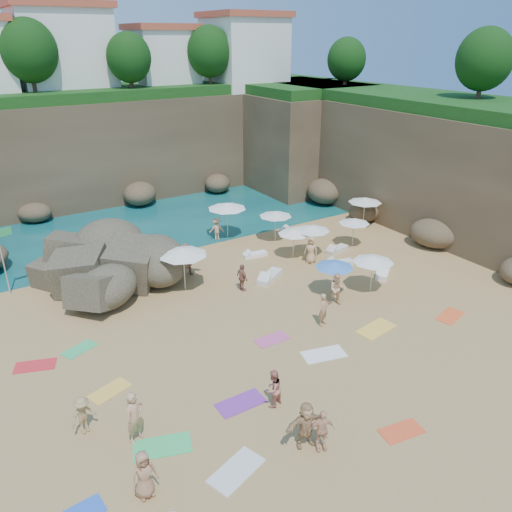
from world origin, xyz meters
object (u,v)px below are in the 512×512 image
person_stand_0 (135,417)px  rock_outcrop (118,284)px  person_stand_3 (242,278)px  lounger_0 (270,277)px  person_stand_1 (273,389)px  flag_pole (4,252)px  person_stand_2 (217,229)px  person_stand_5 (186,259)px  parasol_2 (227,206)px  parasol_0 (183,252)px  parasol_1 (313,228)px  person_stand_4 (311,250)px

person_stand_0 → rock_outcrop: bearing=51.0°
person_stand_3 → lounger_0: bearing=-83.4°
person_stand_1 → flag_pole: bearing=-84.1°
rock_outcrop → person_stand_0: bearing=-105.0°
flag_pole → person_stand_2: flag_pole is taller
flag_pole → person_stand_5: bearing=-18.4°
flag_pole → lounger_0: size_ratio=1.89×
person_stand_5 → flag_pole: bearing=175.5°
rock_outcrop → person_stand_0: (-3.13, -11.68, 0.97)m
parasol_2 → lounger_0: size_ratio=1.29×
parasol_0 → parasol_1: (8.59, -0.06, -0.39)m
rock_outcrop → person_stand_1: bearing=-82.2°
rock_outcrop → parasol_1: (11.49, -2.58, 1.84)m
person_stand_1 → person_stand_5: size_ratio=0.80×
parasol_1 → person_stand_2: 6.74m
rock_outcrop → person_stand_0: person_stand_0 is taller
rock_outcrop → lounger_0: size_ratio=3.59×
lounger_0 → person_stand_5: (-3.69, 3.04, 0.80)m
person_stand_5 → parasol_1: bearing=1.6°
lounger_0 → person_stand_5: size_ratio=1.04×
parasol_0 → person_stand_4: (7.89, -0.86, -1.40)m
person_stand_1 → person_stand_2: size_ratio=0.99×
parasol_2 → person_stand_1: parasol_2 is taller
lounger_0 → person_stand_2: size_ratio=1.29×
lounger_0 → person_stand_1: size_ratio=1.31×
parasol_1 → person_stand_1: parasol_1 is taller
flag_pole → parasol_0: flag_pole is taller
flag_pole → parasol_0: bearing=-29.7°
parasol_2 → person_stand_3: bearing=-113.5°
flag_pole → person_stand_5: size_ratio=1.96×
person_stand_5 → person_stand_4: bearing=-5.5°
person_stand_3 → person_stand_4: (5.33, 0.89, 0.06)m
flag_pole → lounger_0: flag_pole is taller
flag_pole → parasol_2: size_ratio=1.46×
person_stand_0 → person_stand_2: bearing=29.3°
person_stand_5 → person_stand_3: bearing=-49.5°
parasol_0 → parasol_1: 8.59m
lounger_0 → person_stand_3: size_ratio=1.29×
rock_outcrop → person_stand_2: bearing=20.7°
person_stand_4 → person_stand_0: bearing=-93.0°
parasol_1 → person_stand_0: 17.24m
parasol_0 → person_stand_0: (-6.03, -9.17, -1.26)m
rock_outcrop → person_stand_1: (1.74, -12.72, 0.76)m
parasol_0 → parasol_1: bearing=-0.4°
lounger_0 → person_stand_3: bearing=159.0°
flag_pole → parasol_1: size_ratio=1.77×
parasol_2 → person_stand_5: (-4.83, -3.85, -1.28)m
parasol_2 → flag_pole: bearing=-176.2°
person_stand_2 → person_stand_4: person_stand_4 is taller
person_stand_3 → rock_outcrop: bearing=49.2°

